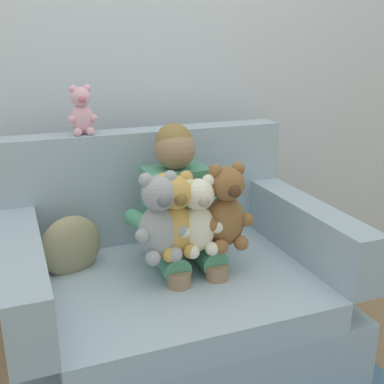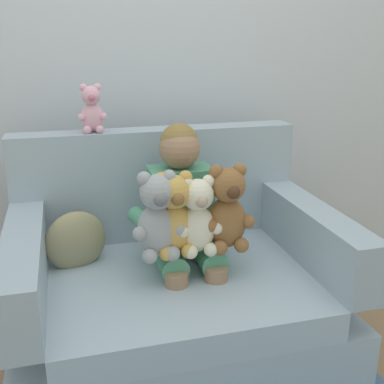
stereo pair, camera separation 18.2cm
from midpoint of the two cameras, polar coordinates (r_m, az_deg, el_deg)
The scene contains 10 objects.
ground_plane at distance 2.21m, azimuth -4.30°, elevation -18.85°, with size 8.00×8.00×0.00m, color #936D4C.
back_wall at distance 2.49m, azimuth -10.33°, elevation 17.27°, with size 6.00×0.10×2.60m, color silver.
armchair at distance 2.08m, azimuth -4.87°, elevation -11.66°, with size 1.30×0.94×0.92m.
seated_child at distance 1.98m, azimuth -3.96°, elevation -2.79°, with size 0.45×0.39×0.82m.
plush_grey at distance 1.79m, azimuth -6.82°, elevation -3.25°, with size 0.20×0.17×0.34m.
plush_honey at distance 1.82m, azimuth -4.88°, elevation -3.06°, with size 0.20×0.16×0.33m.
plush_brown at distance 1.88m, azimuth 1.34°, elevation -2.06°, with size 0.21×0.17×0.35m.
plush_cream at distance 1.84m, azimuth -2.11°, elevation -3.08°, with size 0.19×0.15×0.31m.
plush_pink_on_backrest at distance 2.12m, azimuth -15.42°, elevation 9.17°, with size 0.12×0.10×0.21m.
throw_pillow at distance 2.04m, azimuth -16.70°, elevation -6.27°, with size 0.26×0.12×0.26m, color #998C66.
Camera 1 is at (-0.57, -1.67, 1.32)m, focal length 44.89 mm.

